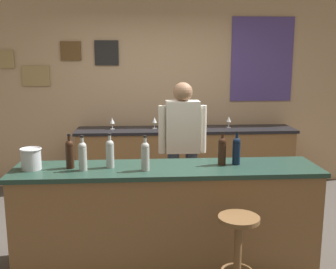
{
  "coord_description": "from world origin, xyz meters",
  "views": [
    {
      "loc": [
        -0.22,
        -3.8,
        1.87
      ],
      "look_at": [
        0.07,
        0.45,
        1.05
      ],
      "focal_mm": 42.56,
      "sensor_mm": 36.0,
      "label": 1
    }
  ],
  "objects": [
    {
      "name": "ground_plane",
      "position": [
        0.0,
        0.0,
        0.0
      ],
      "size": [
        10.0,
        10.0,
        0.0
      ],
      "primitive_type": "plane",
      "color": "#423D38"
    },
    {
      "name": "back_wall",
      "position": [
        0.02,
        2.03,
        1.41
      ],
      "size": [
        6.0,
        0.09,
        2.8
      ],
      "color": "tan",
      "rests_on": "ground_plane"
    },
    {
      "name": "bar_counter",
      "position": [
        0.0,
        -0.4,
        0.46
      ],
      "size": [
        2.72,
        0.6,
        0.92
      ],
      "color": "brown",
      "rests_on": "ground_plane"
    },
    {
      "name": "side_counter",
      "position": [
        0.4,
        1.65,
        0.45
      ],
      "size": [
        3.05,
        0.56,
        0.9
      ],
      "color": "brown",
      "rests_on": "ground_plane"
    },
    {
      "name": "bartender",
      "position": [
        0.22,
        0.42,
        0.94
      ],
      "size": [
        0.52,
        0.21,
        1.62
      ],
      "color": "#384766",
      "rests_on": "ground_plane"
    },
    {
      "name": "bar_stool",
      "position": [
        0.51,
        -0.98,
        0.46
      ],
      "size": [
        0.32,
        0.32,
        0.68
      ],
      "color": "brown",
      "rests_on": "ground_plane"
    },
    {
      "name": "wine_bottle_a",
      "position": [
        -0.85,
        -0.38,
        1.06
      ],
      "size": [
        0.07,
        0.07,
        0.31
      ],
      "color": "black",
      "rests_on": "bar_counter"
    },
    {
      "name": "wine_bottle_b",
      "position": [
        -0.73,
        -0.46,
        1.06
      ],
      "size": [
        0.07,
        0.07,
        0.31
      ],
      "color": "#999E99",
      "rests_on": "bar_counter"
    },
    {
      "name": "wine_bottle_c",
      "position": [
        -0.5,
        -0.38,
        1.06
      ],
      "size": [
        0.07,
        0.07,
        0.31
      ],
      "color": "#999E99",
      "rests_on": "bar_counter"
    },
    {
      "name": "wine_bottle_d",
      "position": [
        -0.19,
        -0.5,
        1.06
      ],
      "size": [
        0.07,
        0.07,
        0.31
      ],
      "color": "#999E99",
      "rests_on": "bar_counter"
    },
    {
      "name": "wine_bottle_e",
      "position": [
        0.5,
        -0.36,
        1.06
      ],
      "size": [
        0.07,
        0.07,
        0.31
      ],
      "color": "black",
      "rests_on": "bar_counter"
    },
    {
      "name": "wine_bottle_f",
      "position": [
        0.63,
        -0.35,
        1.06
      ],
      "size": [
        0.07,
        0.07,
        0.31
      ],
      "color": "black",
      "rests_on": "bar_counter"
    },
    {
      "name": "ice_bucket",
      "position": [
        -1.18,
        -0.39,
        1.02
      ],
      "size": [
        0.19,
        0.19,
        0.19
      ],
      "color": "#B7BABF",
      "rests_on": "bar_counter"
    },
    {
      "name": "wine_glass_a",
      "position": [
        -0.63,
        1.68,
        1.01
      ],
      "size": [
        0.07,
        0.07,
        0.16
      ],
      "color": "silver",
      "rests_on": "side_counter"
    },
    {
      "name": "wine_glass_b",
      "position": [
        -0.04,
        1.7,
        1.01
      ],
      "size": [
        0.07,
        0.07,
        0.16
      ],
      "color": "silver",
      "rests_on": "side_counter"
    },
    {
      "name": "wine_glass_c",
      "position": [
        1.02,
        1.71,
        1.01
      ],
      "size": [
        0.07,
        0.07,
        0.16
      ],
      "color": "silver",
      "rests_on": "side_counter"
    },
    {
      "name": "coffee_mug",
      "position": [
        0.13,
        1.72,
        0.95
      ],
      "size": [
        0.12,
        0.08,
        0.09
      ],
      "color": "#338C4C",
      "rests_on": "side_counter"
    }
  ]
}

